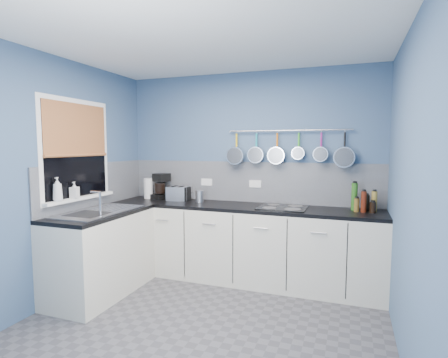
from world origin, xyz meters
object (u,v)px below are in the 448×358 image
Objects in this scene: soap_bottle_b at (74,190)px; coffee_maker at (161,186)px; toaster at (178,194)px; soap_bottle_a at (57,189)px; hob at (283,207)px; paper_towel at (148,188)px; canister at (200,196)px.

coffee_maker is (0.38, 1.14, -0.07)m from soap_bottle_b.
toaster is (0.28, -0.05, -0.08)m from coffee_maker.
soap_bottle_a is 2.38m from hob.
soap_bottle_b reaches higher than hob.
paper_towel is at bearing -150.27° from coffee_maker.
canister is at bearing 10.74° from coffee_maker.
soap_bottle_a is at bearing -86.19° from coffee_maker.
coffee_maker reaches higher than paper_towel.
soap_bottle_b is 0.51× the size of coffee_maker.
soap_bottle_a is at bearing -90.00° from soap_bottle_b.
soap_bottle_a reaches higher than soap_bottle_b.
toaster is 0.32m from canister.
toaster is 1.38m from hob.
soap_bottle_a is 0.87× the size of toaster.
soap_bottle_b is at bearing -89.06° from coffee_maker.
canister is at bearing -4.31° from paper_towel.
canister is (0.98, 1.28, -0.20)m from soap_bottle_a.
toaster is (0.66, 1.31, -0.18)m from soap_bottle_a.
canister is 0.27× the size of hob.
hob is at bearing 26.02° from soap_bottle_b.
soap_bottle_a reaches higher than hob.
paper_towel is 1.85× the size of canister.
paper_towel reaches higher than hob.
canister is at bearing 176.71° from hob.
soap_bottle_b is 1.44m from canister.
coffee_maker reaches higher than toaster.
toaster is 0.52× the size of hob.
soap_bottle_b reaches higher than canister.
coffee_maker is at bearing 10.51° from paper_towel.
hob is at bearing -3.29° from canister.
paper_towel is (0.21, 1.34, -0.14)m from soap_bottle_a.
toaster reaches higher than hob.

